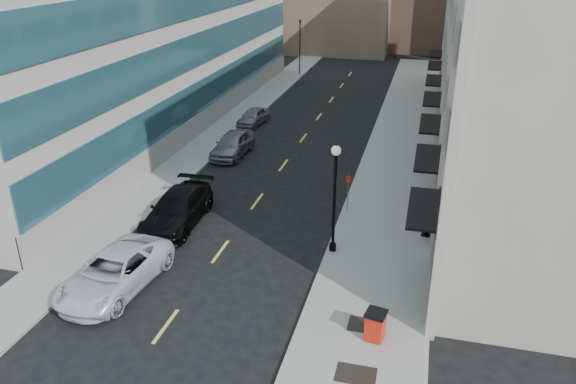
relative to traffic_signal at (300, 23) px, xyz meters
The scene contains 16 objects.
ground 48.65m from the traffic_signal, 83.46° to the right, with size 160.00×160.00×0.00m, color black.
sidewalk_right 31.38m from the traffic_signal, 65.10° to the right, with size 5.00×80.00×0.15m, color gray.
sidewalk_left 28.58m from the traffic_signal, 92.05° to the right, with size 3.00×80.00×0.15m, color gray.
building_right 30.91m from the traffic_signal, 43.12° to the right, with size 15.30×46.50×18.25m.
grate_mid 49.11m from the traffic_signal, 74.43° to the right, with size 1.40×1.00×0.01m, color black.
grate_far 46.43m from the traffic_signal, 73.49° to the right, with size 1.40×1.00×0.01m, color black.
road_centerline 32.00m from the traffic_signal, 79.94° to the right, with size 0.15×68.20×0.01m.
traffic_signal is the anchor object (origin of this frame).
car_white_van 44.43m from the traffic_signal, 87.01° to the right, with size 2.74×5.95×1.65m, color silver.
car_black_pickup 38.16m from the traffic_signal, 86.52° to the right, with size 2.44×6.00×1.74m, color black.
car_silver_sedan 27.48m from the traffic_signal, 86.72° to the right, with size 1.98×4.92×1.68m, color gray.
car_grey_sedan 20.27m from the traffic_signal, 87.96° to the right, with size 1.59×3.96×1.35m, color gray.
trash_bin 47.15m from the traffic_signal, 73.27° to the right, with size 0.86×0.89×1.20m.
lamppost 40.32m from the traffic_signal, 74.43° to the right, with size 0.45×0.45×5.45m.
sign_post 36.16m from the traffic_signal, 72.51° to the right, with size 0.26×0.07×2.22m.
urn_planter 39.49m from the traffic_signal, 67.32° to the right, with size 0.51×0.51×0.71m.
Camera 1 is at (9.08, -14.15, 13.67)m, focal length 35.00 mm.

